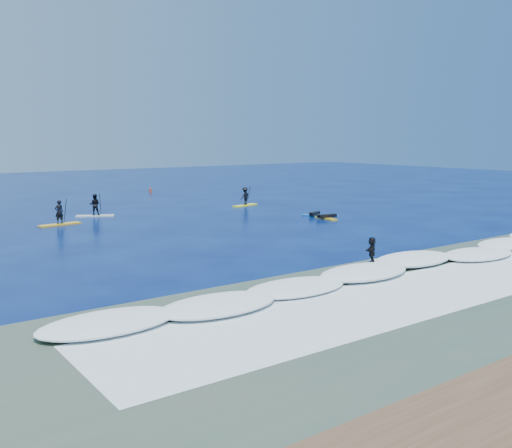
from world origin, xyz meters
TOP-DOWN VIEW (x-y plane):
  - ground at (0.00, 0.00)m, footprint 160.00×160.00m
  - shallow_water at (0.00, -14.00)m, footprint 90.00×13.00m
  - breaking_wave at (0.00, -10.00)m, footprint 40.00×6.00m
  - whitewater at (0.00, -13.00)m, footprint 34.00×5.00m
  - sup_paddler_left at (-9.37, 13.61)m, footprint 3.04×1.13m
  - sup_paddler_center at (-5.66, 16.56)m, footprint 2.95×1.98m
  - sup_paddler_right at (8.04, 15.34)m, footprint 2.89×1.42m
  - prone_paddler_near at (8.25, 4.70)m, footprint 1.78×2.29m
  - prone_paddler_far at (8.53, 6.40)m, footprint 1.53×2.04m
  - wave_surfer at (-1.39, -8.83)m, footprint 1.87×1.38m
  - marker_buoy at (6.55, 32.02)m, footprint 0.26×0.26m

SIDE VIEW (x-z plane):
  - ground at x=0.00m, z-range 0.00..0.00m
  - breaking_wave at x=0.00m, z-range -0.15..0.15m
  - whitewater at x=0.00m, z-range -0.01..0.01m
  - shallow_water at x=0.00m, z-range 0.00..0.01m
  - prone_paddler_far at x=8.53m, z-range -0.07..0.35m
  - prone_paddler_near at x=8.25m, z-range -0.08..0.39m
  - marker_buoy at x=6.55m, z-range -0.04..0.58m
  - sup_paddler_left at x=-9.37m, z-range -0.39..1.69m
  - sup_paddler_right at x=8.04m, z-range -0.22..1.75m
  - sup_paddler_center at x=-5.66m, z-range -0.26..1.80m
  - wave_surfer at x=-1.39m, z-range 0.10..1.45m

